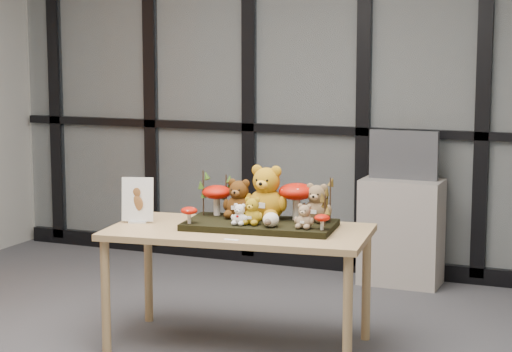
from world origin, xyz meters
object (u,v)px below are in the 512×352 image
at_px(bear_pooh_yellow, 267,190).
at_px(monitor, 404,155).
at_px(diorama_tray, 260,225).
at_px(mushroom_back_left, 217,199).
at_px(sign_holder, 138,202).
at_px(bear_white_bow, 240,213).
at_px(cabinet, 401,232).
at_px(bear_brown_medium, 239,196).
at_px(mushroom_back_right, 297,200).
at_px(plush_cream_hedgehog, 271,219).
at_px(bear_beige_small, 305,215).
at_px(bear_small_yellow, 252,209).
at_px(mushroom_front_left, 189,214).
at_px(bear_tan_back, 317,201).
at_px(mushroom_front_right, 322,221).
at_px(display_table, 239,241).

xyz_separation_m(bear_pooh_yellow, monitor, (0.40, 1.55, 0.04)).
relative_size(diorama_tray, mushroom_back_left, 4.31).
bearing_deg(sign_holder, bear_white_bow, -16.39).
distance_m(mushroom_back_left, cabinet, 1.74).
bearing_deg(diorama_tray, bear_brown_medium, 150.58).
distance_m(bear_brown_medium, mushroom_back_right, 0.33).
distance_m(plush_cream_hedgehog, cabinet, 1.79).
xyz_separation_m(diorama_tray, bear_beige_small, (0.29, -0.08, 0.09)).
height_order(bear_small_yellow, mushroom_back_right, mushroom_back_right).
bearing_deg(bear_small_yellow, sign_holder, 176.12).
bearing_deg(bear_white_bow, diorama_tray, 52.38).
distance_m(bear_small_yellow, mushroom_front_left, 0.35).
height_order(diorama_tray, bear_tan_back, bear_tan_back).
relative_size(diorama_tray, bear_pooh_yellow, 2.45).
distance_m(bear_tan_back, cabinet, 1.56).
bearing_deg(plush_cream_hedgehog, mushroom_back_left, 147.09).
height_order(bear_pooh_yellow, bear_white_bow, bear_pooh_yellow).
xyz_separation_m(bear_tan_back, mushroom_front_right, (0.10, -0.21, -0.07)).
xyz_separation_m(bear_tan_back, mushroom_back_left, (-0.59, -0.04, -0.02)).
xyz_separation_m(bear_pooh_yellow, mushroom_back_left, (-0.31, 0.00, -0.07)).
xyz_separation_m(display_table, bear_small_yellow, (0.09, -0.02, 0.19)).
height_order(bear_pooh_yellow, sign_holder, bear_pooh_yellow).
bearing_deg(sign_holder, display_table, -11.28).
relative_size(bear_pooh_yellow, monitor, 0.70).
xyz_separation_m(display_table, plush_cream_hedgehog, (0.21, -0.04, 0.15)).
distance_m(bear_beige_small, mushroom_back_left, 0.62).
height_order(sign_holder, cabinet, sign_holder).
bearing_deg(plush_cream_hedgehog, sign_holder, 173.87).
relative_size(mushroom_front_left, sign_holder, 0.39).
distance_m(bear_brown_medium, mushroom_front_right, 0.57).
bearing_deg(sign_holder, cabinet, 40.59).
bearing_deg(plush_cream_hedgehog, display_table, 160.83).
distance_m(diorama_tray, sign_holder, 0.72).
relative_size(bear_beige_small, mushroom_back_right, 0.65).
bearing_deg(bear_beige_small, bear_brown_medium, 155.35).
distance_m(mushroom_back_left, mushroom_front_left, 0.29).
relative_size(bear_beige_small, mushroom_front_left, 1.44).
relative_size(bear_white_bow, monitor, 0.27).
height_order(display_table, bear_white_bow, bear_white_bow).
xyz_separation_m(mushroom_back_left, monitor, (0.71, 1.55, 0.11)).
bearing_deg(mushroom_back_right, sign_holder, -163.10).
height_order(display_table, mushroom_front_right, mushroom_front_right).
relative_size(mushroom_back_right, sign_holder, 0.87).
distance_m(bear_beige_small, monitor, 1.72).
relative_size(bear_pooh_yellow, bear_white_bow, 2.60).
height_order(mushroom_back_left, monitor, monitor).
bearing_deg(display_table, bear_small_yellow, -19.36).
height_order(bear_beige_small, mushroom_front_left, bear_beige_small).
xyz_separation_m(mushroom_front_right, sign_holder, (-1.09, -0.05, 0.04)).
bearing_deg(mushroom_back_left, bear_tan_back, 4.06).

